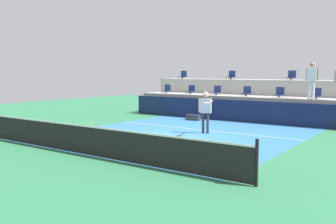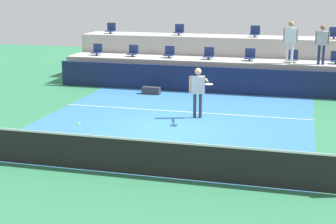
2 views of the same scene
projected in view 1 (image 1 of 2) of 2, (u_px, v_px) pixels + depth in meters
name	position (u px, v px, depth m)	size (l,w,h in m)	color
ground_plane	(169.00, 138.00, 14.55)	(40.00, 40.00, 0.00)	#2D754C
court_inner_paint	(183.00, 134.00, 15.36)	(9.00, 10.00, 0.01)	teal
court_service_line	(201.00, 130.00, 16.50)	(9.00, 0.06, 0.00)	white
tennis_net	(92.00, 140.00, 11.26)	(10.48, 0.08, 1.07)	black
sponsor_backboard	(236.00, 111.00, 19.35)	(13.00, 0.16, 1.10)	#141E42
seating_tier_lower	(247.00, 107.00, 20.40)	(13.00, 1.80, 1.25)	#ADAAA3
seating_tier_upper	(260.00, 98.00, 21.81)	(13.00, 1.80, 2.10)	#ADAAA3
stadium_chair_lower_far_left	(167.00, 89.00, 23.32)	(0.44, 0.40, 0.52)	#2D2D33
stadium_chair_lower_left	(191.00, 90.00, 22.30)	(0.44, 0.40, 0.52)	#2D2D33
stadium_chair_lower_mid_left	(217.00, 91.00, 21.30)	(0.44, 0.40, 0.52)	#2D2D33
stadium_chair_lower_center	(247.00, 92.00, 20.26)	(0.44, 0.40, 0.52)	#2D2D33
stadium_chair_lower_mid_right	(279.00, 93.00, 19.22)	(0.44, 0.40, 0.52)	#2D2D33
stadium_chair_lower_right	(316.00, 94.00, 18.18)	(0.44, 0.40, 0.52)	#2D2D33
stadium_chair_upper_far_left	(183.00, 75.00, 24.68)	(0.44, 0.40, 0.52)	#2D2D33
stadium_chair_upper_left	(231.00, 76.00, 22.66)	(0.44, 0.40, 0.52)	#2D2D33
stadium_chair_upper_right	(291.00, 76.00, 20.58)	(0.44, 0.40, 0.52)	#2D2D33
tennis_player	(206.00, 108.00, 15.42)	(0.99, 1.15, 1.73)	#2D2D33
spectator_in_white	(312.00, 77.00, 17.85)	(0.61, 0.26, 1.75)	white
tennis_ball	(91.00, 124.00, 13.81)	(0.07, 0.07, 0.07)	#CCE033
equipment_bag	(193.00, 117.00, 19.81)	(0.76, 0.28, 0.30)	#333338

